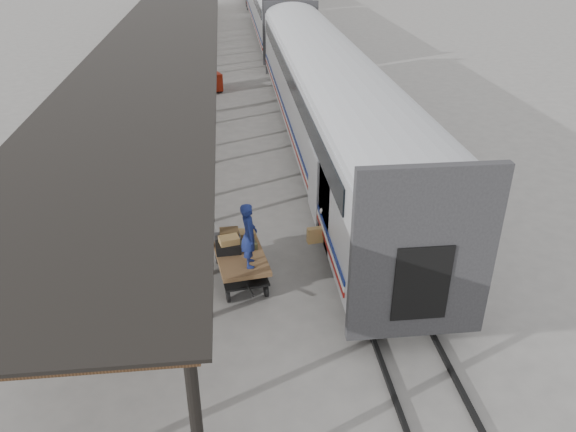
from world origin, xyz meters
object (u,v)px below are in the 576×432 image
(luggage_tug, at_px, (210,79))
(porter, at_px, (249,235))
(pedestrian, at_px, (205,99))
(baggage_cart, at_px, (240,258))

(luggage_tug, height_order, porter, porter)
(porter, height_order, pedestrian, porter)
(luggage_tug, bearing_deg, pedestrian, -112.31)
(baggage_cart, xyz_separation_m, porter, (0.25, -0.65, 1.08))
(luggage_tug, distance_m, pedestrian, 4.36)
(baggage_cart, bearing_deg, luggage_tug, 84.82)
(baggage_cart, distance_m, luggage_tug, 19.31)
(baggage_cart, relative_size, pedestrian, 1.70)
(baggage_cart, height_order, porter, porter)
(porter, bearing_deg, luggage_tug, 2.02)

